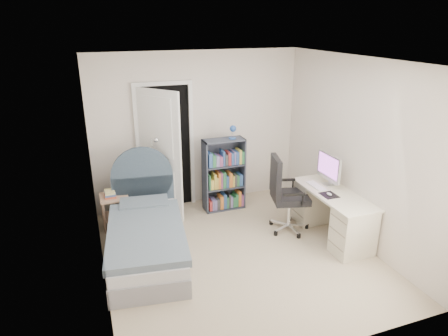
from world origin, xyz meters
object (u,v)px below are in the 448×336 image
object	(u,v)px
bed	(146,235)
nightstand	(114,203)
office_chair	(284,191)
bookcase	(225,177)
floor_lamp	(156,187)
desk	(332,212)

from	to	relation	value
bed	nightstand	world-z (taller)	bed
nightstand	office_chair	world-z (taller)	office_chair
nightstand	bookcase	world-z (taller)	bookcase
nightstand	office_chair	bearing A→B (deg)	-22.07
bookcase	office_chair	size ratio (longest dim) A/B	1.23
bed	office_chair	bearing A→B (deg)	-0.67
bed	floor_lamp	size ratio (longest dim) A/B	1.57
floor_lamp	desk	world-z (taller)	floor_lamp
desk	floor_lamp	bearing A→B (deg)	148.28
bookcase	nightstand	bearing A→B (deg)	-178.65
bed	floor_lamp	world-z (taller)	floor_lamp
bed	bookcase	xyz separation A→B (m)	(1.44, 0.96, 0.27)
nightstand	desk	bearing A→B (deg)	-24.85
bed	office_chair	world-z (taller)	bed
desk	office_chair	bearing A→B (deg)	144.97
floor_lamp	office_chair	size ratio (longest dim) A/B	1.17
nightstand	floor_lamp	distance (m)	0.67
nightstand	office_chair	distance (m)	2.51
bed	desk	bearing A→B (deg)	-9.24
bed	nightstand	xyz separation A→B (m)	(-0.32, 0.92, 0.11)
nightstand	bed	bearing A→B (deg)	-70.77
bed	nightstand	distance (m)	0.98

